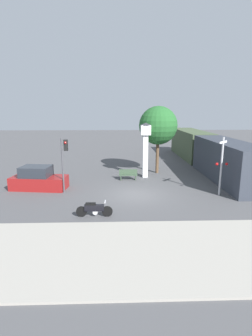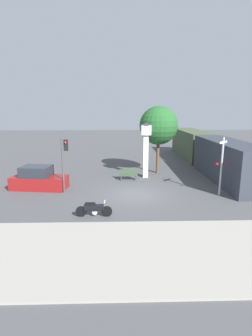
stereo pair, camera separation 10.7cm
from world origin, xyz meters
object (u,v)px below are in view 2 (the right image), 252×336
Objects in this scene: motorcycle at (94,209)px; street_tree at (159,126)px; traffic_light at (64,156)px; parked_car at (39,179)px; railroad_crossing_signal at (222,164)px; freight_train at (206,151)px; clock_tower at (146,142)px; bench at (128,174)px.

motorcycle is 0.33× the size of street_tree.
traffic_light is 9.89m from street_tree.
parked_car is (-10.01, -4.96, -3.82)m from street_tree.
railroad_crossing_signal is (8.72, 3.60, 1.83)m from motorcycle.
street_tree is at bearing 116.80° from railroad_crossing_signal.
railroad_crossing_signal reaches higher than traffic_light.
traffic_light is at bearing 119.38° from motorcycle.
street_tree is (-5.69, -2.89, 2.87)m from freight_train.
parked_car is (-8.67, -3.36, -2.48)m from clock_tower.
street_tree reaches higher than parked_car.
railroad_crossing_signal is (-2.19, -9.81, 0.58)m from freight_train.
bench is (-2.92, -2.51, -4.08)m from street_tree.
railroad_crossing_signal is at bearing -34.52° from bench.
clock_tower is 2.48m from street_tree.
bench is at bearing -147.93° from freight_train.
motorcycle is at bearing -42.22° from parked_car.
clock_tower is 9.62m from parked_car.
freight_train is 5.34× the size of railroad_crossing_signal.
traffic_light is 11.28m from railroad_crossing_signal.
bench is (-8.61, -5.40, -1.21)m from freight_train.
bench is at bearing 145.48° from railroad_crossing_signal.
parked_car reaches higher than motorcycle.
clock_tower reaches higher than motorcycle.
railroad_crossing_signal is 0.66× the size of street_tree.
freight_train is 3.51× the size of street_tree.
railroad_crossing_signal is 0.96× the size of parked_car.
railroad_crossing_signal reaches higher than bench.
traffic_light is at bearing -142.59° from street_tree.
traffic_light reaches higher than parked_car.
motorcycle is at bearing -113.49° from clock_tower.
bench is (-6.42, 4.42, -1.79)m from railroad_crossing_signal.
traffic_light is 2.53× the size of bench.
railroad_crossing_signal is 8.09m from street_tree.
freight_train is at bearing 77.43° from railroad_crossing_signal.
parked_car is at bearing -158.83° from clock_tower.
street_tree is (1.34, 1.60, 1.34)m from clock_tower.
parked_car is (-4.79, 5.57, 0.30)m from motorcycle.
motorcycle is at bearing -157.55° from railroad_crossing_signal.
parked_car is (-7.09, -2.45, 0.26)m from bench.
bench is (2.30, 8.02, 0.04)m from motorcycle.
street_tree is 11.80m from parked_car.
railroad_crossing_signal is 2.62× the size of bench.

